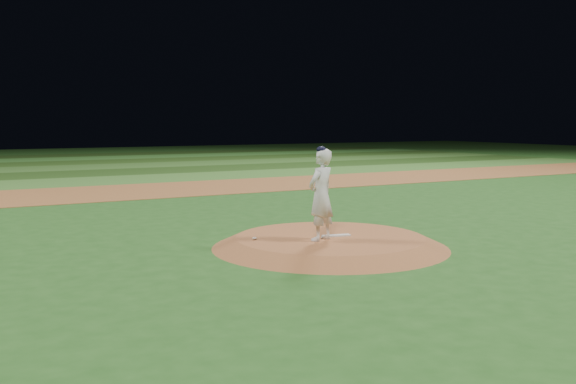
{
  "coord_description": "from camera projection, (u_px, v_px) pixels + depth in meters",
  "views": [
    {
      "loc": [
        -8.05,
        -12.36,
        2.92
      ],
      "look_at": [
        0.0,
        2.0,
        1.1
      ],
      "focal_mm": 40.0,
      "sensor_mm": 36.0,
      "label": 1
    }
  ],
  "objects": [
    {
      "name": "ground",
      "position": [
        330.0,
        247.0,
        14.95
      ],
      "size": [
        120.0,
        120.0,
        0.0
      ],
      "primitive_type": "plane",
      "color": "#21531A",
      "rests_on": "ground"
    },
    {
      "name": "infield_dirt_band",
      "position": [
        149.0,
        190.0,
        27.09
      ],
      "size": [
        70.0,
        6.0,
        0.02
      ],
      "primitive_type": "cube",
      "color": "brown",
      "rests_on": "ground"
    },
    {
      "name": "outfield_stripe_0",
      "position": [
        116.0,
        180.0,
        31.85
      ],
      "size": [
        70.0,
        5.0,
        0.02
      ],
      "primitive_type": "cube",
      "color": "#3A6F28",
      "rests_on": "ground"
    },
    {
      "name": "outfield_stripe_1",
      "position": [
        93.0,
        173.0,
        36.19
      ],
      "size": [
        70.0,
        5.0,
        0.02
      ],
      "primitive_type": "cube",
      "color": "#214315",
      "rests_on": "ground"
    },
    {
      "name": "outfield_stripe_2",
      "position": [
        76.0,
        167.0,
        40.52
      ],
      "size": [
        70.0,
        5.0,
        0.02
      ],
      "primitive_type": "cube",
      "color": "#366826",
      "rests_on": "ground"
    },
    {
      "name": "outfield_stripe_3",
      "position": [
        61.0,
        163.0,
        44.86
      ],
      "size": [
        70.0,
        5.0,
        0.02
      ],
      "primitive_type": "cube",
      "color": "#264C18",
      "rests_on": "ground"
    },
    {
      "name": "outfield_stripe_4",
      "position": [
        49.0,
        159.0,
        49.19
      ],
      "size": [
        70.0,
        5.0,
        0.02
      ],
      "primitive_type": "cube",
      "color": "#36792C",
      "rests_on": "ground"
    },
    {
      "name": "outfield_stripe_5",
      "position": [
        39.0,
        156.0,
        53.52
      ],
      "size": [
        70.0,
        5.0,
        0.02
      ],
      "primitive_type": "cube",
      "color": "#224315",
      "rests_on": "ground"
    },
    {
      "name": "pitchers_mound",
      "position": [
        330.0,
        242.0,
        14.94
      ],
      "size": [
        5.5,
        5.5,
        0.25
      ],
      "primitive_type": "cone",
      "color": "#9B5930",
      "rests_on": "ground"
    },
    {
      "name": "pitching_rubber",
      "position": [
        336.0,
        236.0,
        14.95
      ],
      "size": [
        0.7,
        0.31,
        0.03
      ],
      "primitive_type": "cube",
      "rotation": [
        0.0,
        0.0,
        -0.22
      ],
      "color": "silver",
      "rests_on": "pitchers_mound"
    },
    {
      "name": "rosin_bag",
      "position": [
        255.0,
        238.0,
        14.53
      ],
      "size": [
        0.11,
        0.11,
        0.06
      ],
      "primitive_type": "ellipsoid",
      "color": "silver",
      "rests_on": "pitchers_mound"
    },
    {
      "name": "pitcher_on_mound",
      "position": [
        321.0,
        194.0,
        14.34
      ],
      "size": [
        0.89,
        0.75,
        2.12
      ],
      "color": "silver",
      "rests_on": "pitchers_mound"
    }
  ]
}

